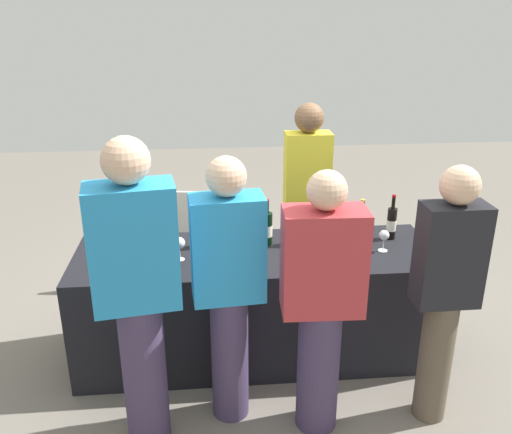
% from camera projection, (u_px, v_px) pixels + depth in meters
% --- Properties ---
extents(ground_plane, '(12.00, 12.00, 0.00)m').
position_uv_depth(ground_plane, '(256.00, 350.00, 3.87)').
color(ground_plane, slate).
extents(tasting_table, '(2.40, 0.77, 0.77)m').
position_uv_depth(tasting_table, '(256.00, 303.00, 3.73)').
color(tasting_table, black).
rests_on(tasting_table, ground_plane).
extents(wine_bottle_0, '(0.07, 0.07, 0.33)m').
position_uv_depth(wine_bottle_0, '(147.00, 235.00, 3.55)').
color(wine_bottle_0, black).
rests_on(wine_bottle_0, tasting_table).
extents(wine_bottle_1, '(0.07, 0.07, 0.31)m').
position_uv_depth(wine_bottle_1, '(169.00, 231.00, 3.64)').
color(wine_bottle_1, black).
rests_on(wine_bottle_1, tasting_table).
extents(wine_bottle_2, '(0.07, 0.07, 0.30)m').
position_uv_depth(wine_bottle_2, '(196.00, 232.00, 3.62)').
color(wine_bottle_2, black).
rests_on(wine_bottle_2, tasting_table).
extents(wine_bottle_3, '(0.08, 0.08, 0.33)m').
position_uv_depth(wine_bottle_3, '(267.00, 228.00, 3.66)').
color(wine_bottle_3, black).
rests_on(wine_bottle_3, tasting_table).
extents(wine_bottle_4, '(0.08, 0.08, 0.33)m').
position_uv_depth(wine_bottle_4, '(310.00, 226.00, 3.69)').
color(wine_bottle_4, black).
rests_on(wine_bottle_4, tasting_table).
extents(wine_bottle_5, '(0.08, 0.08, 0.32)m').
position_uv_depth(wine_bottle_5, '(361.00, 228.00, 3.68)').
color(wine_bottle_5, black).
rests_on(wine_bottle_5, tasting_table).
extents(wine_bottle_6, '(0.07, 0.07, 0.32)m').
position_uv_depth(wine_bottle_6, '(391.00, 223.00, 3.76)').
color(wine_bottle_6, black).
rests_on(wine_bottle_6, tasting_table).
extents(wine_glass_0, '(0.06, 0.06, 0.14)m').
position_uv_depth(wine_glass_0, '(134.00, 253.00, 3.34)').
color(wine_glass_0, silver).
rests_on(wine_glass_0, tasting_table).
extents(wine_glass_1, '(0.08, 0.08, 0.16)m').
position_uv_depth(wine_glass_1, '(179.00, 244.00, 3.44)').
color(wine_glass_1, silver).
rests_on(wine_glass_1, tasting_table).
extents(wine_glass_2, '(0.06, 0.06, 0.13)m').
position_uv_depth(wine_glass_2, '(234.00, 247.00, 3.44)').
color(wine_glass_2, silver).
rests_on(wine_glass_2, tasting_table).
extents(wine_glass_3, '(0.06, 0.06, 0.13)m').
position_uv_depth(wine_glass_3, '(332.00, 248.00, 3.43)').
color(wine_glass_3, silver).
rests_on(wine_glass_3, tasting_table).
extents(wine_glass_4, '(0.07, 0.07, 0.15)m').
position_uv_depth(wine_glass_4, '(384.00, 236.00, 3.57)').
color(wine_glass_4, silver).
rests_on(wine_glass_4, tasting_table).
extents(server_pouring, '(0.35, 0.22, 1.64)m').
position_uv_depth(server_pouring, '(306.00, 198.00, 4.20)').
color(server_pouring, brown).
rests_on(server_pouring, ground_plane).
extents(guest_0, '(0.46, 0.30, 1.74)m').
position_uv_depth(guest_0, '(137.00, 290.00, 2.76)').
color(guest_0, '#3F3351').
rests_on(guest_0, ground_plane).
extents(guest_1, '(0.41, 0.25, 1.59)m').
position_uv_depth(guest_1, '(228.00, 285.00, 2.98)').
color(guest_1, '#3F3351').
rests_on(guest_1, ground_plane).
extents(guest_2, '(0.44, 0.25, 1.55)m').
position_uv_depth(guest_2, '(322.00, 300.00, 2.90)').
color(guest_2, '#3F3351').
rests_on(guest_2, ground_plane).
extents(guest_3, '(0.35, 0.21, 1.55)m').
position_uv_depth(guest_3, '(445.00, 288.00, 2.96)').
color(guest_3, brown).
rests_on(guest_3, ground_plane).
extents(menu_board, '(0.64, 0.11, 0.86)m').
position_uv_depth(menu_board, '(168.00, 238.00, 4.66)').
color(menu_board, white).
rests_on(menu_board, ground_plane).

